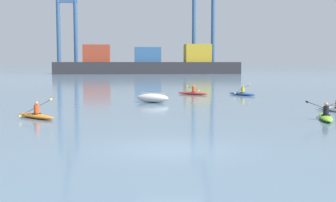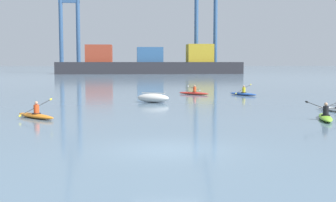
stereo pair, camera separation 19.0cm
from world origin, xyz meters
name	(u,v)px [view 1 (the left image)]	position (x,y,z in m)	size (l,w,h in m)	color
ground_plane	(171,149)	(0.00, 0.00, 0.00)	(800.00, 800.00, 0.00)	slate
container_barge	(148,64)	(3.93, 107.84, 2.79)	(51.13, 8.79, 8.25)	#28282D
gantry_crane_west	(67,14)	(-19.58, 118.13, 17.32)	(6.23, 17.13, 37.24)	#335684
gantry_crane_west_mid	(204,11)	(20.91, 115.03, 18.32)	(6.94, 18.19, 37.51)	#335684
capsized_dinghy	(153,98)	(0.36, 18.63, 0.35)	(2.82, 2.13, 0.76)	beige
kayak_red	(193,93)	(4.71, 26.76, 0.17)	(2.94, 2.70, 0.95)	red
kayak_lime	(326,117)	(9.14, 7.39, 0.17)	(2.09, 3.42, 1.05)	#7ABC2D
kayak_orange	(36,115)	(-6.65, 9.46, 0.17)	(2.78, 2.88, 1.08)	orange
kayak_blue	(242,93)	(9.25, 25.47, 0.17)	(2.27, 3.22, 1.08)	#2856B2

